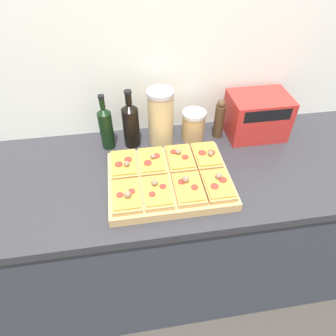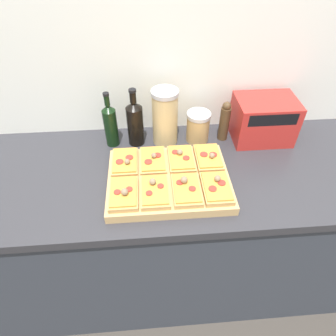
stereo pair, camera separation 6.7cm
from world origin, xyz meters
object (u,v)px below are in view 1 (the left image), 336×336
object	(u,v)px
grain_jar_short	(193,125)
pepper_mill	(219,119)
cutting_board	(169,180)
toaster_oven	(257,116)
wine_bottle	(131,124)
grain_jar_tall	(161,117)
olive_oil_bottle	(106,127)

from	to	relation	value
grain_jar_short	pepper_mill	distance (m)	0.13
cutting_board	toaster_oven	world-z (taller)	toaster_oven
wine_bottle	cutting_board	bearing A→B (deg)	-65.71
grain_jar_tall	grain_jar_short	distance (m)	0.16
cutting_board	grain_jar_short	distance (m)	0.33
olive_oil_bottle	toaster_oven	bearing A→B (deg)	-0.52
grain_jar_short	cutting_board	bearing A→B (deg)	-119.34
wine_bottle	pepper_mill	xyz separation A→B (m)	(0.41, 0.00, -0.02)
grain_jar_tall	grain_jar_short	bearing A→B (deg)	0.00
wine_bottle	grain_jar_short	xyz separation A→B (m)	(0.29, 0.00, -0.04)
pepper_mill	wine_bottle	bearing A→B (deg)	180.00
wine_bottle	pepper_mill	world-z (taller)	wine_bottle
olive_oil_bottle	pepper_mill	bearing A→B (deg)	0.00
olive_oil_bottle	toaster_oven	xyz separation A→B (m)	(0.70, -0.01, -0.01)
cutting_board	olive_oil_bottle	distance (m)	0.38
olive_oil_bottle	grain_jar_short	xyz separation A→B (m)	(0.40, 0.00, -0.04)
grain_jar_short	toaster_oven	bearing A→B (deg)	-1.20
olive_oil_bottle	grain_jar_short	world-z (taller)	olive_oil_bottle
grain_jar_short	pepper_mill	xyz separation A→B (m)	(0.12, 0.00, 0.02)
olive_oil_bottle	grain_jar_short	distance (m)	0.40
cutting_board	wine_bottle	xyz separation A→B (m)	(-0.13, 0.29, 0.09)
pepper_mill	grain_jar_short	bearing A→B (deg)	180.00
olive_oil_bottle	toaster_oven	distance (m)	0.70
toaster_oven	pepper_mill	bearing A→B (deg)	177.99
olive_oil_bottle	toaster_oven	world-z (taller)	olive_oil_bottle
wine_bottle	grain_jar_short	distance (m)	0.29
grain_jar_tall	toaster_oven	distance (m)	0.46
grain_jar_short	pepper_mill	bearing A→B (deg)	0.00
grain_jar_tall	pepper_mill	world-z (taller)	grain_jar_tall
pepper_mill	grain_jar_tall	bearing A→B (deg)	-180.00
olive_oil_bottle	grain_jar_tall	xyz separation A→B (m)	(0.25, -0.00, 0.02)
cutting_board	pepper_mill	bearing A→B (deg)	45.23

